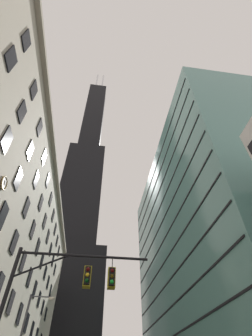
# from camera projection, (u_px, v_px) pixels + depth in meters

# --- Properties ---
(dark_skyscraper) EXTENTS (26.13, 26.13, 196.31)m
(dark_skyscraper) POSITION_uv_depth(u_px,v_px,m) (77.00, 220.00, 103.25)
(dark_skyscraper) COLOR black
(dark_skyscraper) RESTS_ON ground
(glass_office_midrise) EXTENTS (17.66, 51.77, 48.19)m
(glass_office_midrise) POSITION_uv_depth(u_px,v_px,m) (204.00, 244.00, 49.54)
(glass_office_midrise) COLOR slate
(glass_office_midrise) RESTS_ON ground
(traffic_signal_mast) EXTENTS (7.18, 0.63, 6.87)m
(traffic_signal_mast) POSITION_uv_depth(u_px,v_px,m) (66.00, 291.00, 11.81)
(traffic_signal_mast) COLOR black
(traffic_signal_mast) RESTS_ON sidewalk_left
(street_lamppost) EXTENTS (2.16, 0.32, 7.37)m
(street_lamppost) POSITION_uv_depth(u_px,v_px,m) (25.00, 336.00, 18.49)
(street_lamppost) COLOR #47474C
(street_lamppost) RESTS_ON sidewalk_left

